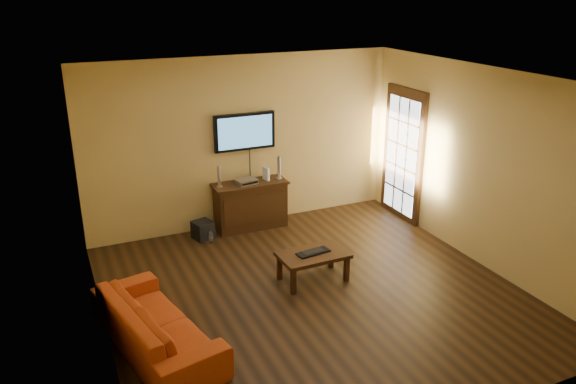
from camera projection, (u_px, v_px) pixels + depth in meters
ground_plane at (313, 293)px, 7.10m from camera, size 5.00×5.00×0.00m
room_walls at (293, 153)px, 7.05m from camera, size 5.00×5.00×5.00m
french_door at (403, 156)px, 9.13m from camera, size 0.07×1.02×2.22m
media_console at (251, 205)px, 8.91m from camera, size 1.18×0.45×0.76m
television at (245, 132)px, 8.67m from camera, size 0.98×0.08×0.58m
coffee_table at (313, 257)px, 7.31m from camera, size 0.91×0.56×0.40m
sofa at (155, 317)px, 5.93m from camera, size 0.97×2.01×0.76m
speaker_left at (219, 177)px, 8.54m from camera, size 0.09×0.09×0.34m
speaker_right at (279, 168)px, 8.92m from camera, size 0.10×0.10×0.36m
av_receiver at (246, 181)px, 8.73m from camera, size 0.35×0.28×0.07m
game_console at (266, 174)px, 8.87m from camera, size 0.07×0.15×0.20m
subwoofer at (203, 230)px, 8.60m from camera, size 0.34×0.34×0.28m
bottle at (211, 237)px, 8.46m from camera, size 0.07×0.07×0.20m
keyboard at (313, 252)px, 7.29m from camera, size 0.46×0.22×0.03m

